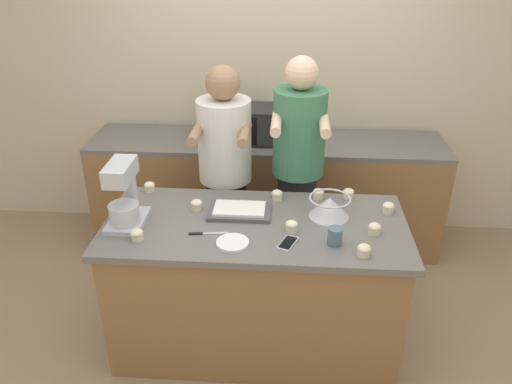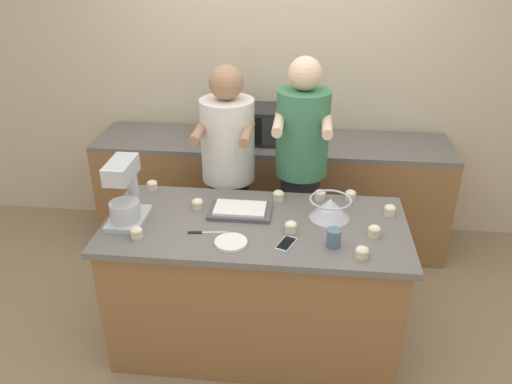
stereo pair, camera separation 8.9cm
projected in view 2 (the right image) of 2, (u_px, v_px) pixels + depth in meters
ground_plane at (255, 338)px, 3.28m from camera, size 16.00×16.00×0.00m
back_wall at (276, 75)px, 4.05m from camera, size 10.00×0.06×2.70m
island_counter at (255, 284)px, 3.08m from camera, size 1.75×0.81×0.88m
back_counter at (271, 192)px, 4.15m from camera, size 2.80×0.60×0.91m
person_left at (229, 179)px, 3.44m from camera, size 0.37×0.52×1.65m
person_right at (300, 177)px, 3.38m from camera, size 0.36×0.51×1.71m
stand_mixer at (125, 195)px, 2.82m from camera, size 0.20×0.30×0.38m
mixing_bowl at (330, 207)px, 2.90m from camera, size 0.25×0.25×0.12m
baking_tray at (240, 210)px, 2.97m from camera, size 0.37×0.23×0.04m
microwave_oven at (246, 124)px, 3.89m from camera, size 0.56×0.34×0.27m
cell_phone at (286, 244)px, 2.67m from camera, size 0.12×0.16×0.01m
drinking_glass at (334, 238)px, 2.64m from camera, size 0.08×0.08×0.10m
small_plate at (231, 243)px, 2.67m from camera, size 0.18×0.18×0.02m
knife at (205, 233)px, 2.77m from camera, size 0.22×0.04×0.01m
cupcake_0 at (374, 231)px, 2.74m from camera, size 0.07×0.07×0.07m
cupcake_1 at (291, 227)px, 2.77m from camera, size 0.07×0.07×0.07m
cupcake_2 at (362, 252)px, 2.55m from camera, size 0.07×0.07×0.07m
cupcake_3 at (320, 195)px, 3.12m from camera, size 0.07×0.07×0.07m
cupcake_4 at (350, 195)px, 3.11m from camera, size 0.07×0.07×0.07m
cupcake_5 at (152, 185)px, 3.23m from camera, size 0.07×0.07×0.07m
cupcake_6 at (390, 210)px, 2.94m from camera, size 0.07×0.07×0.07m
cupcake_7 at (278, 195)px, 3.11m from camera, size 0.07×0.07×0.07m
cupcake_8 at (198, 204)px, 3.01m from camera, size 0.07×0.07×0.07m
cupcake_9 at (136, 232)px, 2.72m from camera, size 0.07×0.07×0.07m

